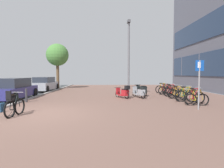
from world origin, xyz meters
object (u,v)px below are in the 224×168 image
bicycle_rack_03 (185,95)px  bicycle_rack_01 (194,98)px  bicycle_rack_02 (186,96)px  bicycle_rack_09 (165,90)px  parked_car_far (44,84)px  bicycle_rack_05 (176,93)px  bicycle_foreground (13,106)px  bicycle_rack_08 (166,90)px  parked_car_near (14,89)px  lamp_post (129,55)px  scooter_mid (140,92)px  parking_sign (199,79)px  bicycle_rack_07 (171,91)px  bicycle_rack_06 (172,92)px  scooter_far (142,90)px  street_tree (57,55)px  bicycle_rack_00 (197,99)px  bicycle_rack_04 (178,94)px  scooter_near (124,92)px  bicycle_rack_10 (162,89)px  bollard_far (26,95)px

bicycle_rack_03 → bicycle_rack_01: bearing=-89.9°
bicycle_rack_01 → bicycle_rack_02: size_ratio=0.97×
bicycle_rack_09 → parked_car_far: (-11.14, 3.04, 0.33)m
bicycle_rack_02 → bicycle_rack_05: bicycle_rack_02 is taller
bicycle_foreground → bicycle_rack_08: bicycle_foreground is taller
parked_car_near → lamp_post: bearing=5.6°
bicycle_rack_03 → parked_car_near: bearing=175.7°
bicycle_rack_08 → scooter_mid: (-2.54, -1.94, 0.04)m
parking_sign → parked_car_far: bearing=136.7°
parked_car_far → bicycle_rack_02: bearing=-34.3°
parked_car_near → bicycle_rack_07: bearing=8.7°
bicycle_rack_08 → bicycle_rack_09: 0.65m
bicycle_rack_06 → scooter_far: 2.23m
street_tree → bicycle_rack_03: bearing=-41.0°
bicycle_rack_00 → parked_car_far: size_ratio=0.30×
bicycle_foreground → lamp_post: (5.34, 5.70, 2.66)m
bicycle_rack_04 → scooter_near: bicycle_rack_04 is taller
bicycle_rack_04 → bicycle_rack_05: size_ratio=1.02×
lamp_post → street_tree: lamp_post is taller
bicycle_rack_04 → bicycle_rack_06: bearing=86.9°
parked_car_far → lamp_post: 9.68m
bicycle_rack_03 → bicycle_rack_04: bearing=105.8°
bicycle_rack_05 → parking_sign: bearing=-97.5°
bicycle_rack_05 → bicycle_rack_09: (0.05, 2.55, -0.00)m
bicycle_rack_06 → bicycle_rack_10: bicycle_rack_10 is taller
bicycle_rack_02 → bicycle_rack_05: 1.92m
scooter_near → street_tree: bearing=129.5°
parked_car_far → bicycle_rack_05: bearing=-26.8°
bollard_far → scooter_mid: bearing=13.8°
bicycle_rack_06 → parking_sign: size_ratio=0.55×
bicycle_rack_01 → bollard_far: bearing=175.5°
bicycle_rack_02 → parked_car_far: (-11.01, 7.51, 0.31)m
bicycle_rack_03 → parking_sign: parking_sign is taller
scooter_far → street_tree: (-8.14, 6.60, 3.32)m
bicycle_rack_02 → street_tree: bearing=136.6°
bicycle_rack_10 → parked_car_far: size_ratio=0.30×
bicycle_rack_09 → bicycle_rack_06: bearing=-92.1°
bicycle_rack_08 → scooter_near: (-3.68, -2.13, 0.08)m
bicycle_rack_03 → scooter_near: 3.97m
bicycle_rack_06 → street_tree: bearing=145.3°
bicycle_rack_04 → lamp_post: size_ratio=0.23×
bicycle_foreground → bicycle_rack_03: bicycle_foreground is taller
bicycle_rack_07 → scooter_near: size_ratio=0.90×
bicycle_rack_00 → scooter_far: bicycle_rack_00 is taller
bicycle_rack_00 → parked_car_far: 14.08m
bicycle_rack_00 → parked_car_near: size_ratio=0.31×
bicycle_rack_07 → parking_sign: size_ratio=0.57×
bicycle_rack_09 → bollard_far: 10.68m
bicycle_foreground → bicycle_rack_07: (8.78, 6.66, -0.05)m
bicycle_rack_00 → bicycle_rack_05: 3.19m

